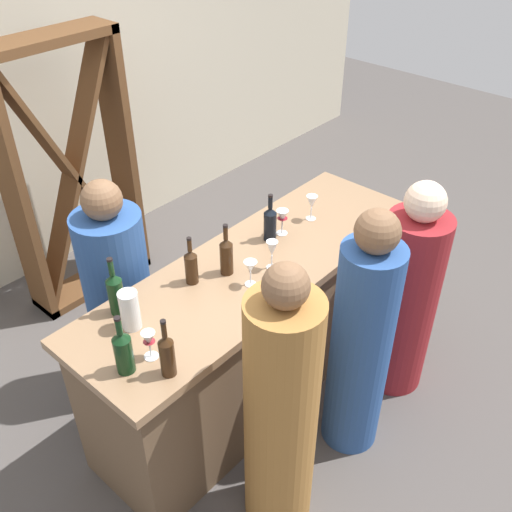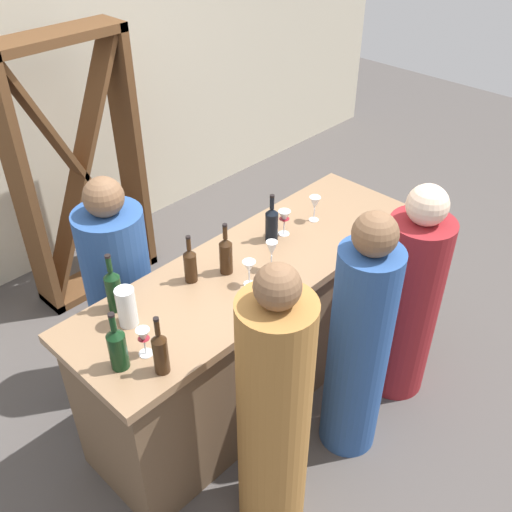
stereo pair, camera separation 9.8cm
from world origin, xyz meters
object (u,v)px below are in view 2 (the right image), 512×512
(wine_bottle_second_right_amber_brown, at_px, (190,264))
(wine_glass_near_right, at_px, (272,250))
(wine_bottle_center_dark_green, at_px, (114,289))
(wine_bottle_leftmost_dark_green, at_px, (117,347))
(wine_glass_far_center, at_px, (284,218))
(wine_rack, at_px, (80,173))
(person_center_guest, at_px, (359,348))
(person_server_behind, at_px, (121,297))
(wine_bottle_second_left_amber_brown, at_px, (160,351))
(wine_bottle_rightmost_amber_brown, at_px, (226,254))
(water_pitcher, at_px, (127,307))
(person_left_guest, at_px, (274,416))
(wine_glass_far_left, at_px, (315,204))
(wine_bottle_far_right_near_black, at_px, (272,223))
(person_right_guest, at_px, (408,302))
(wine_glass_near_left, at_px, (144,337))
(wine_glass_near_center, at_px, (249,268))

(wine_bottle_second_right_amber_brown, distance_m, wine_glass_near_right, 0.44)
(wine_glass_near_right, bearing_deg, wine_bottle_center_dark_green, 156.89)
(wine_bottle_leftmost_dark_green, xyz_separation_m, wine_glass_near_right, (0.99, 0.00, 0.01))
(wine_glass_far_center, bearing_deg, wine_rack, 103.91)
(person_center_guest, distance_m, person_server_behind, 1.41)
(wine_bottle_second_left_amber_brown, bearing_deg, wine_bottle_rightmost_amber_brown, 24.46)
(wine_rack, height_order, wine_bottle_center_dark_green, wine_rack)
(water_pitcher, distance_m, person_left_guest, 0.85)
(wine_glass_near_right, height_order, person_left_guest, person_left_guest)
(wine_glass_far_left, height_order, person_left_guest, person_left_guest)
(wine_rack, distance_m, wine_glass_far_left, 1.72)
(wine_bottle_center_dark_green, bearing_deg, wine_bottle_second_right_amber_brown, -13.53)
(water_pitcher, bearing_deg, wine_glass_near_right, -13.86)
(wine_bottle_second_right_amber_brown, bearing_deg, wine_bottle_center_dark_green, 166.47)
(wine_glass_far_center, bearing_deg, person_center_guest, -107.16)
(wine_bottle_second_left_amber_brown, bearing_deg, wine_bottle_second_right_amber_brown, 37.71)
(wine_rack, distance_m, wine_bottle_far_right_near_black, 1.59)
(wine_bottle_second_left_amber_brown, relative_size, water_pitcher, 1.50)
(wine_bottle_leftmost_dark_green, distance_m, wine_bottle_second_right_amber_brown, 0.66)
(person_right_guest, bearing_deg, person_left_guest, 97.09)
(wine_glass_near_left, relative_size, wine_glass_near_center, 1.00)
(wine_bottle_second_left_amber_brown, relative_size, person_right_guest, 0.21)
(wine_bottle_second_right_amber_brown, distance_m, person_left_guest, 0.88)
(wine_bottle_rightmost_amber_brown, distance_m, wine_glass_near_right, 0.24)
(wine_bottle_leftmost_dark_green, distance_m, person_center_guest, 1.25)
(wine_glass_near_right, distance_m, wine_glass_far_center, 0.34)
(person_right_guest, bearing_deg, wine_bottle_leftmost_dark_green, 77.90)
(wine_glass_near_center, distance_m, person_center_guest, 0.71)
(wine_bottle_second_left_amber_brown, height_order, water_pitcher, wine_bottle_second_left_amber_brown)
(person_right_guest, bearing_deg, wine_bottle_center_dark_green, 64.34)
(person_left_guest, bearing_deg, wine_glass_near_left, 31.97)
(wine_bottle_leftmost_dark_green, bearing_deg, wine_bottle_center_dark_green, 57.27)
(person_center_guest, bearing_deg, person_left_guest, 81.68)
(wine_bottle_rightmost_amber_brown, distance_m, person_center_guest, 0.85)
(wine_glass_near_left, distance_m, person_left_guest, 0.69)
(wine_bottle_second_left_amber_brown, xyz_separation_m, wine_bottle_center_dark_green, (0.10, 0.49, 0.01))
(wine_glass_near_left, xyz_separation_m, wine_glass_near_center, (0.68, 0.01, 0.01))
(wine_bottle_second_right_amber_brown, height_order, person_center_guest, person_center_guest)
(wine_bottle_second_left_amber_brown, height_order, wine_glass_near_right, wine_bottle_second_left_amber_brown)
(wine_glass_near_right, relative_size, wine_glass_far_left, 1.07)
(wine_bottle_leftmost_dark_green, relative_size, wine_bottle_far_right_near_black, 1.04)
(wine_bottle_second_left_amber_brown, relative_size, wine_glass_near_left, 2.08)
(wine_glass_near_right, height_order, person_server_behind, person_server_behind)
(water_pitcher, relative_size, person_left_guest, 0.13)
(wine_bottle_second_left_amber_brown, relative_size, wine_bottle_center_dark_green, 0.95)
(wine_bottle_second_right_amber_brown, bearing_deg, wine_glass_near_center, -52.69)
(wine_glass_far_center, height_order, person_server_behind, person_server_behind)
(wine_bottle_second_right_amber_brown, relative_size, person_left_guest, 0.17)
(wine_rack, bearing_deg, wine_bottle_leftmost_dark_green, -117.05)
(person_left_guest, bearing_deg, wine_bottle_far_right_near_black, -43.30)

